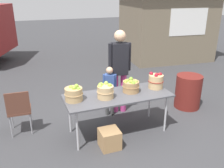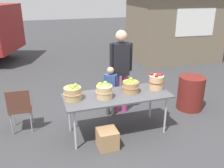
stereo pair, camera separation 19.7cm
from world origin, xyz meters
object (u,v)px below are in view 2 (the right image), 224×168
object	(u,v)px
apple_basket_green_2	(131,86)
vendor_adult	(121,66)
folding_chair	(20,106)
market_table	(117,97)
child_customer	(111,87)
apple_basket_green_0	(73,93)
apple_basket_red_0	(156,82)
apple_basket_green_1	(104,91)
trash_barrel	(191,93)
produce_crate	(107,139)

from	to	relation	value
apple_basket_green_2	vendor_adult	bearing A→B (deg)	84.24
apple_basket_green_2	folding_chair	bearing A→B (deg)	164.71
market_table	child_customer	size ratio (longest dim) A/B	1.78
apple_basket_green_0	apple_basket_green_2	bearing A→B (deg)	-0.07
market_table	apple_basket_red_0	bearing A→B (deg)	3.80
apple_basket_green_1	apple_basket_green_2	distance (m)	0.53
apple_basket_red_0	apple_basket_green_0	bearing A→B (deg)	180.00
market_table	folding_chair	bearing A→B (deg)	160.78
apple_basket_green_2	folding_chair	xyz separation A→B (m)	(-1.96, 0.53, -0.35)
market_table	apple_basket_red_0	xyz separation A→B (m)	(0.79, 0.05, 0.19)
trash_barrel	produce_crate	distance (m)	2.34
apple_basket_red_0	folding_chair	xyz separation A→B (m)	(-2.48, 0.53, -0.38)
apple_basket_green_0	apple_basket_red_0	bearing A→B (deg)	-0.00
folding_chair	produce_crate	size ratio (longest dim) A/B	2.63
apple_basket_green_1	folding_chair	distance (m)	1.60
apple_basket_red_0	trash_barrel	bearing A→B (deg)	18.23
child_customer	folding_chair	world-z (taller)	child_customer
apple_basket_green_1	folding_chair	size ratio (longest dim) A/B	0.35
apple_basket_green_0	produce_crate	bearing A→B (deg)	-44.79
market_table	produce_crate	xyz separation A→B (m)	(-0.32, -0.41, -0.54)
child_customer	produce_crate	distance (m)	1.24
apple_basket_green_2	apple_basket_red_0	bearing A→B (deg)	0.13
folding_chair	trash_barrel	xyz separation A→B (m)	(3.55, -0.18, -0.13)
folding_chair	produce_crate	world-z (taller)	folding_chair
produce_crate	vendor_adult	bearing A→B (deg)	60.59
apple_basket_green_1	trash_barrel	bearing A→B (deg)	11.70
apple_basket_green_2	vendor_adult	distance (m)	0.74
apple_basket_green_2	vendor_adult	size ratio (longest dim) A/B	0.18
apple_basket_green_1	apple_basket_red_0	bearing A→B (deg)	4.66
vendor_adult	produce_crate	distance (m)	1.61
apple_basket_green_2	child_customer	world-z (taller)	child_customer
vendor_adult	folding_chair	xyz separation A→B (m)	(-2.03, -0.18, -0.53)
vendor_adult	trash_barrel	world-z (taller)	vendor_adult
trash_barrel	apple_basket_red_0	bearing A→B (deg)	-161.77
apple_basket_red_0	apple_basket_green_1	bearing A→B (deg)	-175.34
vendor_adult	market_table	bearing A→B (deg)	76.89
apple_basket_green_2	apple_basket_red_0	world-z (taller)	apple_basket_red_0
apple_basket_green_0	vendor_adult	world-z (taller)	vendor_adult
apple_basket_red_0	vendor_adult	bearing A→B (deg)	122.10
market_table	vendor_adult	world-z (taller)	vendor_adult
apple_basket_green_0	folding_chair	bearing A→B (deg)	149.40
market_table	trash_barrel	world-z (taller)	same
apple_basket_green_2	trash_barrel	distance (m)	1.70
trash_barrel	apple_basket_green_0	bearing A→B (deg)	-172.39
apple_basket_green_1	folding_chair	bearing A→B (deg)	156.58
apple_basket_green_0	trash_barrel	size ratio (longest dim) A/B	0.42
apple_basket_green_1	vendor_adult	world-z (taller)	vendor_adult
apple_basket_green_1	child_customer	xyz separation A→B (m)	(0.34, 0.70, -0.24)
apple_basket_green_0	apple_basket_green_1	world-z (taller)	apple_basket_green_0
apple_basket_green_2	trash_barrel	xyz separation A→B (m)	(1.59, 0.36, -0.49)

